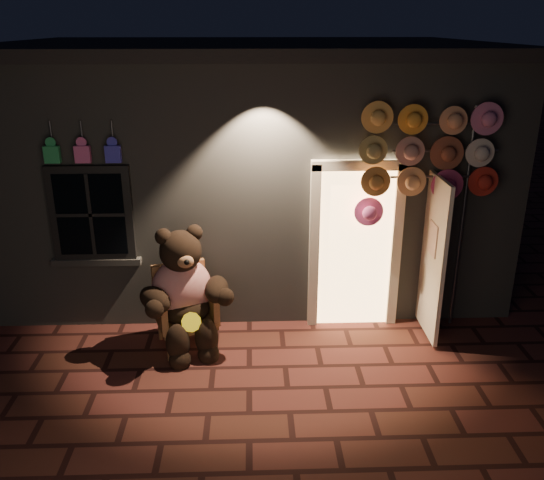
{
  "coord_description": "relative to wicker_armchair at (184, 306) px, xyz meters",
  "views": [
    {
      "loc": [
        0.06,
        -5.28,
        3.73
      ],
      "look_at": [
        0.28,
        1.0,
        1.35
      ],
      "focal_mm": 38.0,
      "sensor_mm": 36.0,
      "label": 1
    }
  ],
  "objects": [
    {
      "name": "shop_building",
      "position": [
        0.79,
        2.97,
        1.24
      ],
      "size": [
        7.3,
        5.95,
        3.51
      ],
      "color": "slate",
      "rests_on": "ground"
    },
    {
      "name": "ground",
      "position": [
        0.79,
        -1.01,
        -0.5
      ],
      "size": [
        60.0,
        60.0,
        0.0
      ],
      "primitive_type": "plane",
      "color": "#542420",
      "rests_on": "ground"
    },
    {
      "name": "hat_rack",
      "position": [
        2.89,
        0.26,
        1.74
      ],
      "size": [
        1.65,
        0.22,
        2.86
      ],
      "color": "#59595E",
      "rests_on": "ground"
    },
    {
      "name": "wicker_armchair",
      "position": [
        0.0,
        0.0,
        0.0
      ],
      "size": [
        0.84,
        0.8,
        1.0
      ],
      "rotation": [
        0.0,
        0.0,
        0.34
      ],
      "color": "#B16D44",
      "rests_on": "ground"
    },
    {
      "name": "teddy_bear",
      "position": [
        0.03,
        -0.12,
        0.24
      ],
      "size": [
        1.1,
        1.03,
        1.6
      ],
      "rotation": [
        0.0,
        0.0,
        0.34
      ],
      "color": "#B51313",
      "rests_on": "ground"
    }
  ]
}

